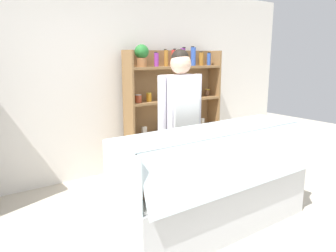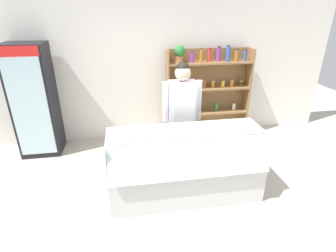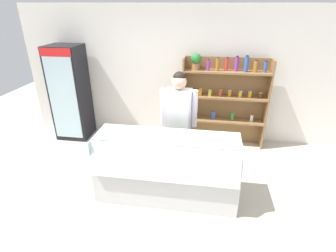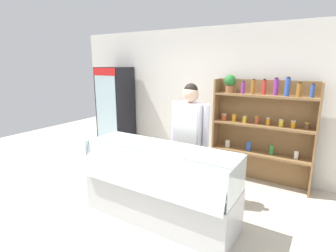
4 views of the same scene
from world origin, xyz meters
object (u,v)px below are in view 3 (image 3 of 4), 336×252
Objects in this scene: drinks_fridge at (70,93)px; shelving_unit at (223,96)px; shop_clerk at (178,116)px; deli_display_case at (166,178)px.

drinks_fridge is 3.15m from shelving_unit.
drinks_fridge is 1.11× the size of shop_clerk.
shop_clerk is at bearing 82.16° from deli_display_case.
deli_display_case is 1.00m from shop_clerk.
shop_clerk is at bearing -122.27° from shelving_unit.
shelving_unit is at bearing 57.73° from shop_clerk.
deli_display_case is at bearing -114.33° from shelving_unit.
deli_display_case is 1.17× the size of shop_clerk.
drinks_fridge is at bearing 143.68° from deli_display_case.
shop_clerk is (0.09, 0.67, 0.74)m from deli_display_case.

